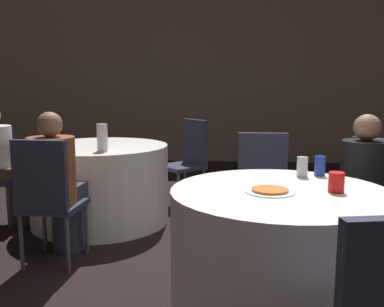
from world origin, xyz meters
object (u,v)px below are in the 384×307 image
at_px(soda_can_silver, 302,167).
at_px(person_white_shirt, 1,165).
at_px(table_far, 100,184).
at_px(bottle_far, 102,137).
at_px(table_near, 279,256).
at_px(chair_far_northeast, 189,155).
at_px(soda_can_blue, 320,166).
at_px(chair_far_south, 47,193).
at_px(pizza_plate_near, 270,191).
at_px(person_black_shirt, 357,199).
at_px(person_floral_shirt, 57,185).
at_px(chair_near_north, 263,183).
at_px(chair_near_northeast, 370,194).

bearing_deg(soda_can_silver, person_white_shirt, 156.26).
bearing_deg(table_far, bottle_far, -67.93).
bearing_deg(table_near, bottle_far, 136.37).
bearing_deg(chair_far_northeast, soda_can_silver, 161.05).
bearing_deg(soda_can_blue, person_white_shirt, 157.96).
height_order(chair_far_south, pizza_plate_near, chair_far_south).
relative_size(table_near, chair_far_south, 1.27).
xyz_separation_m(table_near, chair_far_northeast, (-0.71, 2.35, 0.18)).
height_order(table_far, pizza_plate_near, pizza_plate_near).
distance_m(chair_far_northeast, person_black_shirt, 2.17).
height_order(chair_far_south, bottle_far, bottle_far).
relative_size(person_floral_shirt, bottle_far, 4.76).
relative_size(chair_near_north, chair_far_south, 1.00).
relative_size(chair_near_northeast, soda_can_blue, 7.56).
bearing_deg(table_near, chair_near_northeast, 46.39).
distance_m(chair_far_south, person_floral_shirt, 0.17).
bearing_deg(person_black_shirt, soda_can_blue, 78.00).
xyz_separation_m(table_near, chair_near_north, (-0.01, 1.00, 0.18)).
bearing_deg(pizza_plate_near, chair_near_northeast, 45.79).
bearing_deg(table_near, pizza_plate_near, -141.80).
xyz_separation_m(pizza_plate_near, soda_can_blue, (0.34, 0.45, 0.05)).
height_order(chair_near_northeast, chair_far_south, same).
bearing_deg(soda_can_blue, chair_far_northeast, 116.88).
distance_m(person_black_shirt, soda_can_blue, 0.43).
bearing_deg(table_near, soda_can_blue, 55.10).
bearing_deg(person_floral_shirt, chair_far_south, -90.00).
distance_m(table_far, chair_near_northeast, 2.37).
bearing_deg(bottle_far, chair_far_south, -105.24).
bearing_deg(chair_far_south, table_far, 90.00).
bearing_deg(soda_can_silver, chair_near_northeast, 35.12).
bearing_deg(soda_can_silver, person_black_shirt, 30.99).
relative_size(chair_near_northeast, pizza_plate_near, 3.56).
height_order(table_far, person_floral_shirt, person_floral_shirt).
distance_m(person_floral_shirt, person_white_shirt, 1.11).
bearing_deg(chair_near_north, person_white_shirt, -12.08).
bearing_deg(chair_far_south, table_near, -17.79).
xyz_separation_m(chair_near_north, pizza_plate_near, (-0.05, -1.05, 0.20)).
xyz_separation_m(person_black_shirt, pizza_plate_near, (-0.63, -0.65, 0.20)).
bearing_deg(person_white_shirt, person_black_shirt, 62.91).
distance_m(chair_near_north, chair_far_northeast, 1.52).
bearing_deg(soda_can_silver, soda_can_blue, 20.97).
bearing_deg(chair_far_south, bottle_far, 77.52).
bearing_deg(chair_near_north, pizza_plate_near, 86.60).
relative_size(soda_can_blue, bottle_far, 0.53).
bearing_deg(chair_near_northeast, person_black_shirt, 90.00).
height_order(table_near, chair_near_north, chair_near_north).
bearing_deg(person_floral_shirt, chair_near_north, 12.30).
height_order(chair_near_north, person_white_shirt, person_white_shirt).
xyz_separation_m(table_far, person_white_shirt, (-0.88, -0.16, 0.20)).
relative_size(chair_far_south, soda_can_blue, 7.56).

